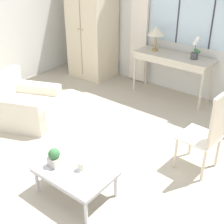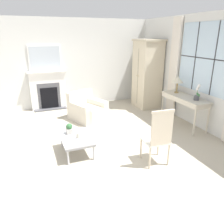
{
  "view_description": "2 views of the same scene",
  "coord_description": "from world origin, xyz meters",
  "views": [
    {
      "loc": [
        2.23,
        -2.14,
        2.55
      ],
      "look_at": [
        0.01,
        0.69,
        0.58
      ],
      "focal_mm": 50.0,
      "sensor_mm": 36.0,
      "label": 1
    },
    {
      "loc": [
        4.19,
        -1.03,
        2.31
      ],
      "look_at": [
        -0.01,
        0.6,
        0.7
      ],
      "focal_mm": 35.0,
      "sensor_mm": 36.0,
      "label": 2
    }
  ],
  "objects": [
    {
      "name": "wall_back_windowed",
      "position": [
        0.0,
        3.02,
        1.41
      ],
      "size": [
        7.2,
        0.14,
        2.8
      ],
      "color": "silver",
      "rests_on": "ground_plane"
    },
    {
      "name": "wall_left",
      "position": [
        -3.03,
        0.6,
        1.4
      ],
      "size": [
        0.06,
        7.2,
        2.8
      ],
      "primitive_type": "cube",
      "color": "silver",
      "rests_on": "ground_plane"
    },
    {
      "name": "fireplace",
      "position": [
        -2.91,
        -0.46,
        0.69
      ],
      "size": [
        0.34,
        1.18,
        2.01
      ],
      "color": "#515156",
      "rests_on": "ground_plane"
    },
    {
      "name": "armoire",
      "position": [
        -2.01,
        2.61,
        1.09
      ],
      "size": [
        0.93,
        0.73,
        2.17
      ],
      "color": "beige",
      "rests_on": "ground_plane"
    },
    {
      "name": "table_lamp",
      "position": [
        -0.59,
        2.73,
        1.15
      ],
      "size": [
        0.31,
        0.31,
        0.45
      ],
      "color": "#9E7F47",
      "rests_on": "console_table"
    },
    {
      "name": "ground_plane",
      "position": [
        0.0,
        0.0,
        0.0
      ],
      "size": [
        14.0,
        14.0,
        0.0
      ],
      "primitive_type": "plane",
      "color": "#B2A893"
    },
    {
      "name": "side_chair_wooden",
      "position": [
        1.2,
        1.03,
        0.6
      ],
      "size": [
        0.47,
        0.47,
        1.11
      ],
      "color": "white",
      "rests_on": "ground_plane"
    },
    {
      "name": "potted_orchid",
      "position": [
        0.18,
        2.74,
        0.95
      ],
      "size": [
        0.16,
        0.13,
        0.4
      ],
      "color": "#4C4C51",
      "rests_on": "console_table"
    },
    {
      "name": "pillar_candle",
      "position": [
        0.31,
        -0.24,
        0.41
      ],
      "size": [
        0.11,
        0.11,
        0.12
      ],
      "color": "silver",
      "rests_on": "coffee_table"
    },
    {
      "name": "potted_plant_small",
      "position": [
        0.03,
        -0.36,
        0.47
      ],
      "size": [
        0.13,
        0.13,
        0.22
      ],
      "color": "#BCB7AD",
      "rests_on": "coffee_table"
    },
    {
      "name": "coffee_table",
      "position": [
        0.24,
        -0.26,
        0.32
      ],
      "size": [
        0.85,
        0.6,
        0.36
      ],
      "color": "#BCBCC1",
      "rests_on": "ground_plane"
    },
    {
      "name": "console_table",
      "position": [
        -0.19,
        2.7,
        0.71
      ],
      "size": [
        1.42,
        0.49,
        0.79
      ],
      "color": "beige",
      "rests_on": "ground_plane"
    },
    {
      "name": "armchair_upholstered",
      "position": [
        -1.56,
        0.45,
        0.26
      ],
      "size": [
        1.13,
        1.1,
        0.77
      ],
      "color": "beige",
      "rests_on": "ground_plane"
    }
  ]
}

